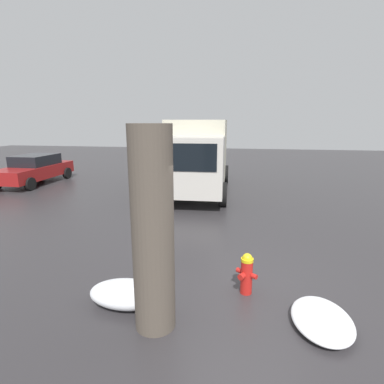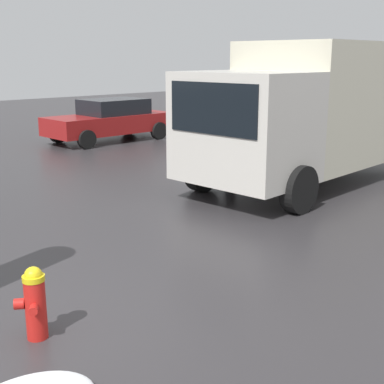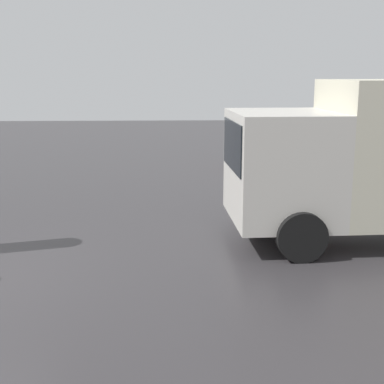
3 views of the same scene
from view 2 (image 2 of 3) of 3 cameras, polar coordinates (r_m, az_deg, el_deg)
ground_plane at (r=5.92m, az=-16.10°, el=-14.67°), size 60.00×60.00×0.00m
fire_hydrant at (r=5.74m, az=-16.43°, el=-11.18°), size 0.36×0.39×0.78m
delivery_truck at (r=12.40m, az=12.89°, el=8.69°), size 6.62×2.89×3.13m
pedestrian at (r=12.05m, az=4.20°, el=5.40°), size 0.39×0.39×1.78m
parked_car at (r=18.66m, az=-8.71°, el=7.65°), size 4.36×1.94×1.42m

